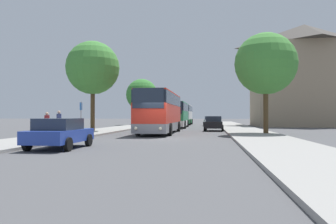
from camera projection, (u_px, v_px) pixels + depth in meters
The scene contains 16 objects.
ground_plane at pixel (158, 138), 22.49m from camera, with size 300.00×300.00×0.00m, color #4C4C4F.
sidewalk_left at pixel (62, 137), 23.36m from camera, with size 4.00×120.00×0.15m, color gray.
sidewalk_right at pixel (263, 138), 21.62m from camera, with size 4.00×120.00×0.15m, color gray.
building_right_background at pixel (305, 75), 48.52m from camera, with size 14.53×11.21×15.17m.
bus_front at pixel (161, 112), 29.03m from camera, with size 2.85×11.94×3.57m.
bus_middle at pixel (176, 114), 42.69m from camera, with size 2.93×10.87×3.25m.
bus_rear at pixel (184, 114), 56.71m from camera, with size 2.81×10.43×3.39m.
parked_car_left_curb at pixel (60, 133), 15.58m from camera, with size 2.11×4.02×1.43m.
parked_car_right_near at pixel (214, 123), 33.77m from camera, with size 2.06×4.07×1.52m.
parked_car_right_far at pixel (210, 121), 49.90m from camera, with size 2.23×4.50×1.47m.
bus_stop_sign at pixel (81, 114), 26.14m from camera, with size 0.08×0.45×2.52m.
pedestrian_waiting_near at pixel (59, 122), 24.65m from camera, with size 0.36×0.36×1.79m.
pedestrian_waiting_far at pixel (47, 124), 23.61m from camera, with size 0.36×0.36×1.67m.
tree_left_near at pixel (93, 68), 30.87m from camera, with size 5.01×5.01×8.45m.
tree_left_far at pixel (142, 95), 54.83m from camera, with size 5.26×5.26×7.59m.
tree_right_near at pixel (266, 64), 26.61m from camera, with size 5.01×5.01×8.16m.
Camera 1 is at (3.46, -22.25, 1.56)m, focal length 35.00 mm.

